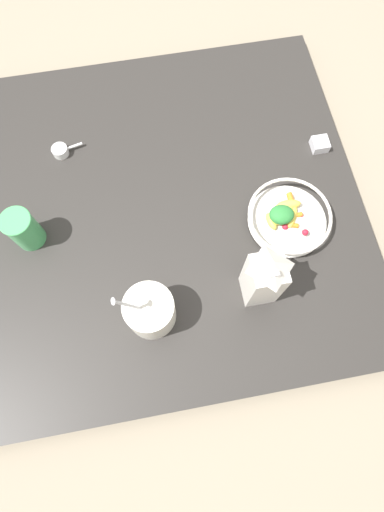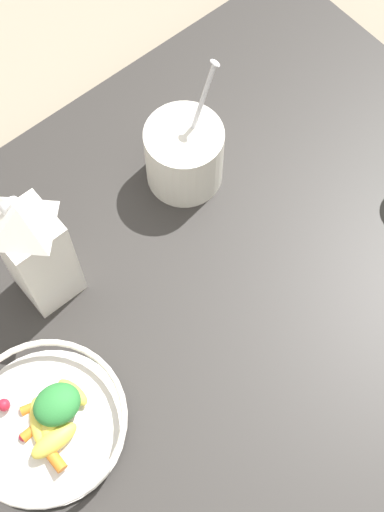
# 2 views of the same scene
# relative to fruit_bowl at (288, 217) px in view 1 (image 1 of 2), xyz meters

# --- Properties ---
(ground_plane) EXTENTS (6.00, 6.00, 0.00)m
(ground_plane) POSITION_rel_fruit_bowl_xyz_m (-0.34, 0.12, -0.08)
(ground_plane) COLOR gray
(countertop) EXTENTS (1.19, 1.19, 0.05)m
(countertop) POSITION_rel_fruit_bowl_xyz_m (-0.34, 0.12, -0.06)
(countertop) COLOR #2D2B28
(countertop) RESTS_ON ground_plane
(fruit_bowl) EXTENTS (0.25, 0.25, 0.08)m
(fruit_bowl) POSITION_rel_fruit_bowl_xyz_m (0.00, 0.00, 0.00)
(fruit_bowl) COLOR silver
(fruit_bowl) RESTS_ON countertop
(milk_carton) EXTENTS (0.09, 0.09, 0.26)m
(milk_carton) POSITION_rel_fruit_bowl_xyz_m (-0.14, -0.19, 0.09)
(milk_carton) COLOR silver
(milk_carton) RESTS_ON countertop
(yogurt_tub) EXTENTS (0.14, 0.13, 0.25)m
(yogurt_tub) POSITION_rel_fruit_bowl_xyz_m (-0.44, -0.21, 0.04)
(yogurt_tub) COLOR silver
(yogurt_tub) RESTS_ON countertop
(drinking_cup) EXTENTS (0.09, 0.09, 0.13)m
(drinking_cup) POSITION_rel_fruit_bowl_xyz_m (-0.76, 0.09, 0.03)
(drinking_cup) COLOR #4CB266
(drinking_cup) RESTS_ON countertop
(spice_jar) EXTENTS (0.05, 0.05, 0.03)m
(spice_jar) POSITION_rel_fruit_bowl_xyz_m (0.17, 0.24, -0.02)
(spice_jar) COLOR silver
(spice_jar) RESTS_ON countertop
(measuring_scoop) EXTENTS (0.10, 0.05, 0.03)m
(measuring_scoop) POSITION_rel_fruit_bowl_xyz_m (-0.65, 0.37, -0.02)
(measuring_scoop) COLOR white
(measuring_scoop) RESTS_ON countertop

